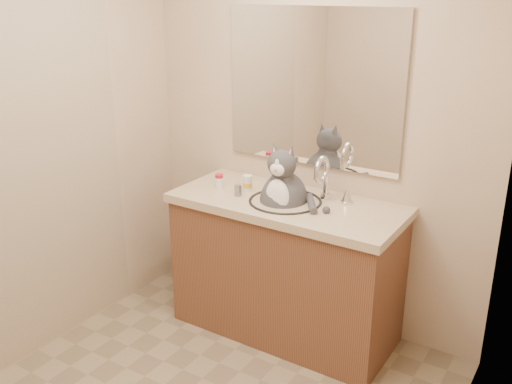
# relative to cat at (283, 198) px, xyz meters

# --- Properties ---
(room) EXTENTS (2.22, 2.52, 2.42)m
(room) POSITION_rel_cat_xyz_m (0.02, -0.95, 0.33)
(room) COLOR gray
(room) RESTS_ON ground
(vanity) EXTENTS (1.34, 0.59, 1.12)m
(vanity) POSITION_rel_cat_xyz_m (0.02, 0.01, -0.42)
(vanity) COLOR brown
(vanity) RESTS_ON ground
(mirror) EXTENTS (1.10, 0.02, 0.90)m
(mirror) POSITION_rel_cat_xyz_m (0.02, 0.28, 0.58)
(mirror) COLOR white
(mirror) RESTS_ON room
(shower_curtain) EXTENTS (0.02, 1.30, 1.93)m
(shower_curtain) POSITION_rel_cat_xyz_m (-1.03, -0.85, 0.16)
(shower_curtain) COLOR #BCA88E
(shower_curtain) RESTS_ON ground
(cat) EXTENTS (0.42, 0.34, 0.54)m
(cat) POSITION_rel_cat_xyz_m (0.00, 0.00, 0.00)
(cat) COLOR #444449
(cat) RESTS_ON vanity
(pill_bottle_redcap) EXTENTS (0.06, 0.06, 0.08)m
(pill_bottle_redcap) POSITION_rel_cat_xyz_m (-0.44, -0.02, 0.03)
(pill_bottle_redcap) COLOR white
(pill_bottle_redcap) RESTS_ON vanity
(pill_bottle_orange) EXTENTS (0.08, 0.08, 0.10)m
(pill_bottle_orange) POSITION_rel_cat_xyz_m (-0.26, 0.03, 0.03)
(pill_bottle_orange) COLOR white
(pill_bottle_orange) RESTS_ON vanity
(grey_canister) EXTENTS (0.05, 0.05, 0.07)m
(grey_canister) POSITION_rel_cat_xyz_m (-0.26, -0.07, 0.02)
(grey_canister) COLOR gray
(grey_canister) RESTS_ON vanity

